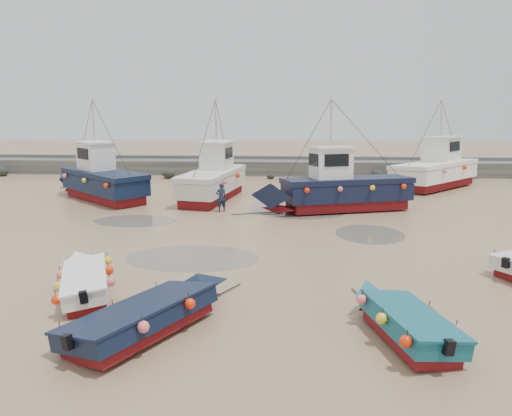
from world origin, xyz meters
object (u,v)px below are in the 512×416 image
at_px(cabin_boat_3, 440,169).
at_px(person, 221,211).
at_px(cabin_boat_2, 337,188).
at_px(dinghy_0, 87,277).
at_px(cabin_boat_0, 99,178).
at_px(dinghy_1, 153,312).
at_px(cabin_boat_1, 215,178).
at_px(dinghy_2, 402,317).

height_order(cabin_boat_3, person, cabin_boat_3).
height_order(cabin_boat_2, person, cabin_boat_2).
height_order(dinghy_0, cabin_boat_3, cabin_boat_3).
bearing_deg(cabin_boat_3, cabin_boat_0, -120.26).
distance_m(dinghy_0, dinghy_1, 3.80).
bearing_deg(cabin_boat_0, person, -69.92).
xyz_separation_m(dinghy_0, dinghy_1, (2.84, -2.53, -0.02)).
xyz_separation_m(cabin_boat_1, person, (0.89, -3.93, -1.34)).
xyz_separation_m(dinghy_0, person, (2.76, 12.48, -0.55)).
bearing_deg(cabin_boat_1, dinghy_1, -75.79).
xyz_separation_m(dinghy_0, cabin_boat_3, (17.49, 21.59, 0.78)).
bearing_deg(person, cabin_boat_2, 162.53).
height_order(cabin_boat_1, person, cabin_boat_1).
xyz_separation_m(cabin_boat_2, cabin_boat_3, (8.21, 8.42, 0.00)).
height_order(dinghy_1, dinghy_2, same).
relative_size(cabin_boat_0, person, 5.11).
relative_size(cabin_boat_1, cabin_boat_3, 1.21).
bearing_deg(dinghy_2, cabin_boat_3, 56.68).
relative_size(cabin_boat_0, cabin_boat_1, 0.82).
bearing_deg(cabin_boat_2, dinghy_0, 128.73).
bearing_deg(person, dinghy_0, 54.07).
bearing_deg(cabin_boat_3, cabin_boat_1, -116.23).
bearing_deg(cabin_boat_2, person, 79.91).
bearing_deg(cabin_boat_0, dinghy_1, -113.90).
bearing_deg(cabin_boat_0, cabin_boat_3, -34.05).
height_order(cabin_boat_0, cabin_boat_3, same).
height_order(cabin_boat_2, cabin_boat_3, same).
distance_m(dinghy_1, cabin_boat_0, 20.08).
distance_m(dinghy_2, cabin_boat_3, 25.38).
bearing_deg(dinghy_2, cabin_boat_2, 75.87).
distance_m(cabin_boat_2, person, 6.69).
bearing_deg(dinghy_0, cabin_boat_1, 61.95).
height_order(dinghy_1, cabin_boat_2, cabin_boat_2).
bearing_deg(dinghy_2, cabin_boat_1, 97.00).
bearing_deg(dinghy_2, dinghy_0, 150.28).
relative_size(cabin_boat_1, cabin_boat_2, 0.98).
height_order(cabin_boat_0, cabin_boat_2, same).
distance_m(dinghy_0, cabin_boat_3, 27.80).
relative_size(cabin_boat_0, cabin_boat_2, 0.80).
relative_size(dinghy_1, cabin_boat_2, 0.60).
bearing_deg(dinghy_2, dinghy_1, 165.23).
relative_size(cabin_boat_2, person, 6.35).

